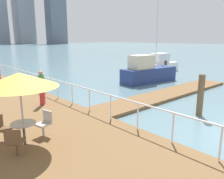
% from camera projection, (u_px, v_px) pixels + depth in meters
% --- Properties ---
extents(ground_plane, '(300.00, 300.00, 0.00)m').
position_uv_depth(ground_plane, '(34.00, 76.00, 23.14)').
color(ground_plane, slate).
extents(floating_dock, '(13.64, 2.00, 0.18)m').
position_uv_depth(floating_dock, '(166.00, 94.00, 15.18)').
color(floating_dock, brown).
rests_on(floating_dock, ground_plane).
extents(boardwalk_railing, '(0.06, 29.28, 1.08)m').
position_uv_depth(boardwalk_railing, '(51.00, 82.00, 13.42)').
color(boardwalk_railing, white).
rests_on(boardwalk_railing, boardwalk).
extents(dock_piling_0, '(0.29, 0.29, 1.55)m').
position_uv_depth(dock_piling_0, '(165.00, 68.00, 23.48)').
color(dock_piling_0, '#473826').
rests_on(dock_piling_0, ground_plane).
extents(dock_piling_2, '(0.31, 0.31, 2.09)m').
position_uv_depth(dock_piling_2, '(201.00, 95.00, 11.09)').
color(dock_piling_2, brown).
rests_on(dock_piling_2, ground_plane).
extents(moored_boat_0, '(6.88, 2.05, 9.53)m').
position_uv_depth(moored_boat_0, '(156.00, 66.00, 25.33)').
color(moored_boat_0, white).
rests_on(moored_boat_0, ground_plane).
extents(moored_boat_1, '(5.50, 2.10, 2.43)m').
position_uv_depth(moored_boat_1, '(147.00, 72.00, 19.68)').
color(moored_boat_1, navy).
rests_on(moored_boat_1, ground_plane).
extents(cafe_table_round, '(0.80, 0.80, 0.74)m').
position_uv_depth(cafe_table_round, '(23.00, 125.00, 7.25)').
color(cafe_table_round, '#ADADB2').
rests_on(cafe_table_round, boardwalk).
extents(patio_umbrella, '(2.41, 2.41, 2.38)m').
position_uv_depth(patio_umbrella, '(19.00, 80.00, 6.91)').
color(patio_umbrella, '#B2B2B7').
rests_on(patio_umbrella, boardwalk).
extents(cafe_chair_0, '(0.56, 0.53, 0.90)m').
position_uv_depth(cafe_chair_0, '(45.00, 121.00, 7.95)').
color(cafe_chair_0, '#B7B7BC').
rests_on(cafe_chair_0, boardwalk).
extents(cafe_chair_1, '(0.63, 0.64, 0.90)m').
position_uv_depth(cafe_chair_1, '(1.00, 127.00, 7.47)').
color(cafe_chair_1, brown).
rests_on(cafe_chair_1, boardwalk).
extents(cafe_chair_2, '(0.63, 0.64, 0.90)m').
position_uv_depth(cafe_chair_2, '(15.00, 141.00, 6.45)').
color(cafe_chair_2, brown).
rests_on(cafe_chair_2, boardwalk).
extents(pedestrian_0, '(0.40, 0.42, 1.81)m').
position_uv_depth(pedestrian_0, '(42.00, 87.00, 11.59)').
color(pedestrian_0, '#BF3333').
rests_on(pedestrian_0, boardwalk).
extents(skyline_tower_6, '(12.42, 12.26, 50.84)m').
position_uv_depth(skyline_tower_6, '(23.00, 8.00, 160.79)').
color(skyline_tower_6, '#8C939E').
rests_on(skyline_tower_6, ground_plane).
extents(skyline_tower_7, '(12.92, 9.22, 56.02)m').
position_uv_depth(skyline_tower_7, '(55.00, 3.00, 158.32)').
color(skyline_tower_7, slate).
rests_on(skyline_tower_7, ground_plane).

